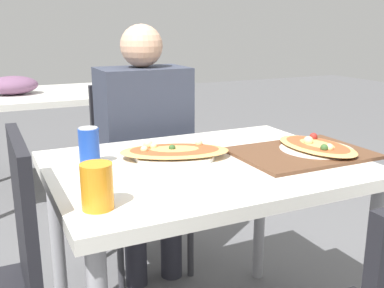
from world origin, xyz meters
name	(u,v)px	position (x,y,z in m)	size (l,w,h in m)	color
dining_table	(205,186)	(0.00, 0.00, 0.64)	(1.01, 0.76, 0.72)	silver
chair_far_seated	(137,168)	(0.00, 0.71, 0.49)	(0.40, 0.40, 0.89)	black
person_seated	(144,135)	(0.00, 0.60, 0.68)	(0.39, 0.28, 1.17)	#2D2D38
pizza_main	(174,152)	(-0.07, 0.09, 0.74)	(0.42, 0.31, 0.06)	white
soda_can	(89,147)	(-0.35, 0.13, 0.78)	(0.07, 0.07, 0.12)	#1E47B2
drink_glass	(97,186)	(-0.42, -0.23, 0.78)	(0.08, 0.08, 0.12)	orange
serving_tray	(301,153)	(0.35, -0.07, 0.73)	(0.46, 0.33, 0.01)	brown
pizza_second	(317,147)	(0.41, -0.07, 0.74)	(0.26, 0.35, 0.06)	white
background_table	(43,101)	(-0.27, 1.87, 0.67)	(1.10, 0.80, 0.84)	silver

